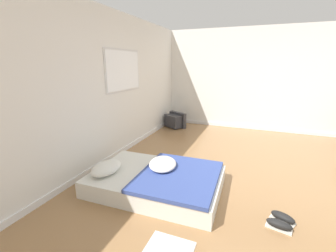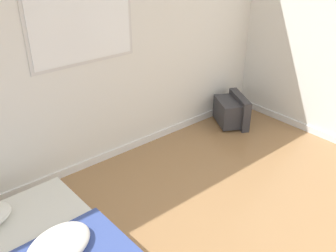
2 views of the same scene
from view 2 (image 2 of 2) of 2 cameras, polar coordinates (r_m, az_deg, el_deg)
wall_back at (r=3.78m, az=-16.99°, el=9.60°), size 8.13×0.08×2.60m
crt_tv at (r=5.17m, az=9.70°, el=2.30°), size 0.55×0.63×0.41m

